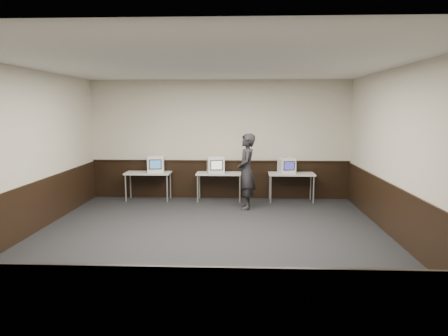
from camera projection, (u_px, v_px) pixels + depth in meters
The scene contains 18 objects.
floor at pixel (208, 241), 8.07m from camera, with size 8.00×8.00×0.00m, color black.
ceiling at pixel (208, 64), 7.64m from camera, with size 8.00×8.00×0.00m, color white.
back_wall at pixel (220, 140), 11.81m from camera, with size 7.00×7.00×0.00m, color beige.
front_wall at pixel (172, 202), 3.89m from camera, with size 7.00×7.00×0.00m, color beige.
left_wall at pixel (18, 154), 8.01m from camera, with size 8.00×8.00×0.00m, color beige.
right_wall at pixel (405, 156), 7.70m from camera, with size 8.00×8.00×0.00m, color beige.
wainscot_back at pixel (220, 180), 11.94m from camera, with size 6.98×0.04×1.00m, color black.
wainscot_front at pixel (174, 318), 4.06m from camera, with size 6.98×0.04×1.00m, color black.
wainscot_left at pixel (23, 213), 8.16m from camera, with size 0.04×7.98×1.00m, color black.
wainscot_right at pixel (401, 217), 7.85m from camera, with size 0.04×7.98×1.00m, color black.
wainscot_rail at pixel (220, 161), 11.85m from camera, with size 6.98×0.06×0.04m, color black.
desk_left at pixel (148, 175), 11.63m from camera, with size 1.20×0.60×0.75m.
desk_center at pixel (219, 175), 11.54m from camera, with size 1.20×0.60×0.75m.
desk_right at pixel (291, 176), 11.46m from camera, with size 1.20×0.60×0.75m.
emac_left at pixel (156, 164), 11.61m from camera, with size 0.49×0.51×0.43m.
emac_center at pixel (216, 165), 11.46m from camera, with size 0.50×0.52×0.43m.
emac_right at pixel (287, 166), 11.45m from camera, with size 0.48×0.49×0.40m.
person at pixel (246, 171), 10.59m from camera, with size 0.67×0.44×1.84m, color black.
Camera 1 is at (0.64, -7.79, 2.43)m, focal length 35.00 mm.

